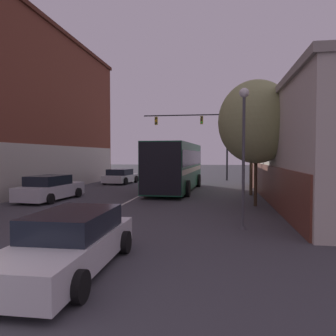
{
  "coord_description": "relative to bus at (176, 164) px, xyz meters",
  "views": [
    {
      "loc": [
        4.86,
        -3.54,
        2.54
      ],
      "look_at": [
        1.65,
        16.94,
        1.7
      ],
      "focal_mm": 35.0,
      "sensor_mm": 36.0,
      "label": 1
    }
  ],
  "objects": [
    {
      "name": "lane_center_line",
      "position": [
        -1.84,
        -2.54,
        -1.86
      ],
      "size": [
        0.14,
        45.44,
        0.01
      ],
      "color": "silver",
      "rests_on": "ground_plane"
    },
    {
      "name": "building_right_storefront",
      "position": [
        9.0,
        -3.6,
        1.07
      ],
      "size": [
        7.02,
        19.38,
        5.63
      ],
      "color": "beige",
      "rests_on": "ground_plane"
    },
    {
      "name": "bus",
      "position": [
        0.0,
        0.0,
        0.0
      ],
      "size": [
        3.15,
        10.24,
        3.32
      ],
      "rotation": [
        0.0,
        0.0,
        1.53
      ],
      "color": "#145133",
      "rests_on": "ground_plane"
    },
    {
      "name": "hatchback_foreground",
      "position": [
        -0.21,
        -16.1,
        -1.26
      ],
      "size": [
        1.97,
        4.64,
        1.27
      ],
      "rotation": [
        0.0,
        0.0,
        1.58
      ],
      "color": "silver",
      "rests_on": "ground_plane"
    },
    {
      "name": "parked_car_left_near",
      "position": [
        -5.58,
        5.02,
        -1.24
      ],
      "size": [
        2.51,
        4.11,
        1.29
      ],
      "rotation": [
        0.0,
        0.0,
        1.45
      ],
      "color": "silver",
      "rests_on": "ground_plane"
    },
    {
      "name": "parked_car_left_mid",
      "position": [
        -6.3,
        -5.82,
        -1.21
      ],
      "size": [
        2.26,
        4.72,
        1.39
      ],
      "rotation": [
        0.0,
        0.0,
        1.49
      ],
      "color": "silver",
      "rests_on": "ground_plane"
    },
    {
      "name": "traffic_signal_gantry",
      "position": [
        1.31,
        10.17,
        3.09
      ],
      "size": [
        8.51,
        0.36,
        6.83
      ],
      "color": "black",
      "rests_on": "ground_plane"
    },
    {
      "name": "street_lamp",
      "position": [
        3.83,
        -11.49,
        0.98
      ],
      "size": [
        0.33,
        0.33,
        4.78
      ],
      "color": "#47474C",
      "rests_on": "ground_plane"
    },
    {
      "name": "street_tree_near",
      "position": [
        4.8,
        -6.19,
        2.29
      ],
      "size": [
        3.71,
        3.34,
        6.2
      ],
      "color": "#3D2D1E",
      "rests_on": "ground_plane"
    },
    {
      "name": "street_tree_far",
      "position": [
        5.01,
        -1.64,
        2.41
      ],
      "size": [
        2.86,
        2.57,
        5.86
      ],
      "color": "brown",
      "rests_on": "ground_plane"
    }
  ]
}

